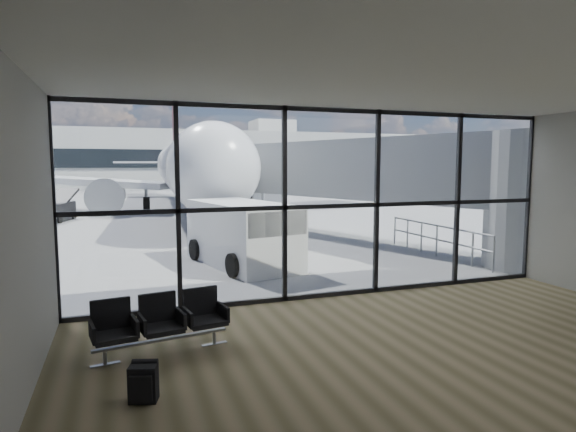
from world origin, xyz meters
TOP-DOWN VIEW (x-y plane):
  - ground at (0.00, 40.00)m, footprint 220.00×220.00m
  - lounge_shell at (0.00, -4.80)m, footprint 12.02×8.01m
  - glass_curtain_wall at (0.00, 0.00)m, footprint 12.10×0.12m
  - jet_bridge at (4.90, 7.07)m, footprint 8.00×16.50m
  - apron_railing at (5.60, 3.50)m, footprint 0.06×5.46m
  - far_terminal at (-0.59, 61.97)m, footprint 80.00×12.20m
  - tree_4 at (-21.00, 72.00)m, footprint 5.61×5.61m
  - tree_5 at (-15.00, 72.00)m, footprint 6.27×6.27m
  - seating_row at (-4.19, -2.21)m, footprint 2.23×0.97m
  - backpack at (-4.55, -3.94)m, footprint 0.42×0.41m
  - airliner at (-0.11, 25.31)m, footprint 32.68×37.89m
  - service_van at (-1.09, 4.29)m, footprint 2.98×4.90m
  - belt_loader at (-8.28, 19.52)m, footprint 2.35×4.10m
  - traffic_cone_b at (1.15, 12.74)m, footprint 0.37×0.37m
  - traffic_cone_c at (1.40, 17.00)m, footprint 0.36×0.36m

SIDE VIEW (x-z plane):
  - ground at x=0.00m, z-range 0.00..0.00m
  - traffic_cone_c at x=1.40m, z-range -0.01..0.50m
  - traffic_cone_b at x=1.15m, z-range -0.01..0.51m
  - backpack at x=-4.55m, z-range -0.01..0.54m
  - seating_row at x=-4.19m, z-range 0.05..1.05m
  - belt_loader at x=-8.28m, z-range -0.29..1.50m
  - apron_railing at x=5.60m, z-range 0.16..1.27m
  - service_van at x=-1.09m, z-range 0.03..2.02m
  - glass_curtain_wall at x=0.00m, z-range 0.00..4.50m
  - lounge_shell at x=0.00m, z-range 0.40..4.91m
  - jet_bridge at x=4.90m, z-range 0.59..4.92m
  - airliner at x=-0.11m, z-range -1.91..7.85m
  - far_terminal at x=-0.59m, z-range -1.29..9.71m
  - tree_4 at x=-21.00m, z-range 1.22..9.29m
  - tree_5 at x=-15.00m, z-range 1.36..10.39m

